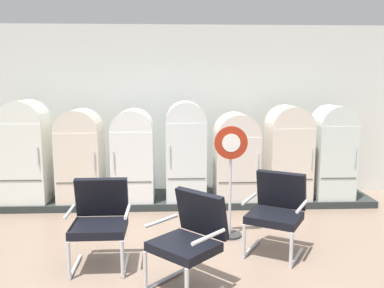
{
  "coord_description": "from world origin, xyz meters",
  "views": [
    {
      "loc": [
        -0.12,
        -3.65,
        2.06
      ],
      "look_at": [
        0.17,
        2.75,
        1.03
      ],
      "focal_mm": 38.62,
      "sensor_mm": 36.0,
      "label": 1
    }
  ],
  "objects_px": {
    "refrigerator_5": "(288,149)",
    "refrigerator_0": "(26,148)",
    "sign_stand": "(230,185)",
    "refrigerator_1": "(80,153)",
    "refrigerator_6": "(333,149)",
    "armchair_right": "(277,208)",
    "refrigerator_4": "(236,154)",
    "armchair_center": "(190,236)",
    "refrigerator_2": "(133,152)",
    "refrigerator_3": "(186,148)",
    "armchair_left": "(100,218)"
  },
  "relations": [
    {
      "from": "refrigerator_5",
      "to": "refrigerator_0",
      "type": "bearing_deg",
      "value": -179.69
    },
    {
      "from": "sign_stand",
      "to": "refrigerator_1",
      "type": "bearing_deg",
      "value": 147.51
    },
    {
      "from": "refrigerator_6",
      "to": "armchair_right",
      "type": "distance_m",
      "value": 2.39
    },
    {
      "from": "refrigerator_4",
      "to": "armchair_center",
      "type": "distance_m",
      "value": 2.91
    },
    {
      "from": "refrigerator_2",
      "to": "refrigerator_5",
      "type": "bearing_deg",
      "value": 0.08
    },
    {
      "from": "refrigerator_3",
      "to": "armchair_center",
      "type": "bearing_deg",
      "value": -90.92
    },
    {
      "from": "refrigerator_6",
      "to": "refrigerator_1",
      "type": "bearing_deg",
      "value": 179.71
    },
    {
      "from": "refrigerator_4",
      "to": "armchair_left",
      "type": "height_order",
      "value": "refrigerator_4"
    },
    {
      "from": "refrigerator_1",
      "to": "armchair_right",
      "type": "bearing_deg",
      "value": -35.49
    },
    {
      "from": "armchair_left",
      "to": "armchair_right",
      "type": "xyz_separation_m",
      "value": [
        2.03,
        0.23,
        0.0
      ]
    },
    {
      "from": "refrigerator_5",
      "to": "refrigerator_6",
      "type": "height_order",
      "value": "refrigerator_6"
    },
    {
      "from": "refrigerator_1",
      "to": "armchair_right",
      "type": "distance_m",
      "value": 3.34
    },
    {
      "from": "armchair_right",
      "to": "refrigerator_3",
      "type": "bearing_deg",
      "value": 117.81
    },
    {
      "from": "refrigerator_1",
      "to": "armchair_left",
      "type": "relative_size",
      "value": 1.53
    },
    {
      "from": "armchair_center",
      "to": "sign_stand",
      "type": "xyz_separation_m",
      "value": [
        0.57,
        1.31,
        0.15
      ]
    },
    {
      "from": "refrigerator_1",
      "to": "sign_stand",
      "type": "bearing_deg",
      "value": -32.49
    },
    {
      "from": "refrigerator_1",
      "to": "armchair_right",
      "type": "relative_size",
      "value": 1.53
    },
    {
      "from": "refrigerator_3",
      "to": "armchair_center",
      "type": "distance_m",
      "value": 2.75
    },
    {
      "from": "armchair_center",
      "to": "refrigerator_6",
      "type": "bearing_deg",
      "value": 47.82
    },
    {
      "from": "armchair_left",
      "to": "refrigerator_0",
      "type": "bearing_deg",
      "value": 125.29
    },
    {
      "from": "refrigerator_6",
      "to": "refrigerator_4",
      "type": "bearing_deg",
      "value": 178.19
    },
    {
      "from": "refrigerator_0",
      "to": "refrigerator_2",
      "type": "bearing_deg",
      "value": 0.66
    },
    {
      "from": "refrigerator_6",
      "to": "armchair_left",
      "type": "bearing_deg",
      "value": -147.99
    },
    {
      "from": "refrigerator_2",
      "to": "refrigerator_6",
      "type": "xyz_separation_m",
      "value": [
        3.26,
        -0.02,
        0.03
      ]
    },
    {
      "from": "refrigerator_3",
      "to": "armchair_right",
      "type": "height_order",
      "value": "refrigerator_3"
    },
    {
      "from": "refrigerator_3",
      "to": "sign_stand",
      "type": "bearing_deg",
      "value": -69.34
    },
    {
      "from": "refrigerator_2",
      "to": "sign_stand",
      "type": "height_order",
      "value": "refrigerator_2"
    },
    {
      "from": "refrigerator_4",
      "to": "sign_stand",
      "type": "height_order",
      "value": "refrigerator_4"
    },
    {
      "from": "refrigerator_2",
      "to": "refrigerator_1",
      "type": "bearing_deg",
      "value": -179.83
    },
    {
      "from": "refrigerator_2",
      "to": "refrigerator_4",
      "type": "xyz_separation_m",
      "value": [
        1.67,
        0.03,
        -0.04
      ]
    },
    {
      "from": "refrigerator_5",
      "to": "armchair_center",
      "type": "height_order",
      "value": "refrigerator_5"
    },
    {
      "from": "refrigerator_0",
      "to": "refrigerator_3",
      "type": "height_order",
      "value": "refrigerator_0"
    },
    {
      "from": "refrigerator_2",
      "to": "refrigerator_6",
      "type": "bearing_deg",
      "value": -0.41
    },
    {
      "from": "armchair_left",
      "to": "refrigerator_3",
      "type": "bearing_deg",
      "value": 64.78
    },
    {
      "from": "refrigerator_4",
      "to": "armchair_center",
      "type": "xyz_separation_m",
      "value": [
        -0.87,
        -2.76,
        -0.3
      ]
    },
    {
      "from": "refrigerator_3",
      "to": "refrigerator_4",
      "type": "bearing_deg",
      "value": 2.54
    },
    {
      "from": "armchair_right",
      "to": "armchair_center",
      "type": "distance_m",
      "value": 1.33
    },
    {
      "from": "refrigerator_4",
      "to": "sign_stand",
      "type": "bearing_deg",
      "value": -101.47
    },
    {
      "from": "refrigerator_2",
      "to": "refrigerator_6",
      "type": "height_order",
      "value": "refrigerator_6"
    },
    {
      "from": "refrigerator_0",
      "to": "refrigerator_3",
      "type": "bearing_deg",
      "value": 0.23
    },
    {
      "from": "refrigerator_4",
      "to": "refrigerator_5",
      "type": "distance_m",
      "value": 0.86
    },
    {
      "from": "refrigerator_0",
      "to": "refrigerator_6",
      "type": "xyz_separation_m",
      "value": [
        4.94,
        -0.0,
        -0.05
      ]
    },
    {
      "from": "refrigerator_0",
      "to": "refrigerator_4",
      "type": "xyz_separation_m",
      "value": [
        3.36,
        0.05,
        -0.13
      ]
    },
    {
      "from": "refrigerator_0",
      "to": "armchair_center",
      "type": "bearing_deg",
      "value": -47.44
    },
    {
      "from": "refrigerator_3",
      "to": "armchair_left",
      "type": "xyz_separation_m",
      "value": [
        -1.02,
        -2.16,
        -0.41
      ]
    },
    {
      "from": "refrigerator_3",
      "to": "armchair_right",
      "type": "xyz_separation_m",
      "value": [
        1.01,
        -1.92,
        -0.41
      ]
    },
    {
      "from": "refrigerator_0",
      "to": "armchair_left",
      "type": "relative_size",
      "value": 1.69
    },
    {
      "from": "armchair_center",
      "to": "sign_stand",
      "type": "relative_size",
      "value": 0.65
    },
    {
      "from": "refrigerator_3",
      "to": "armchair_center",
      "type": "relative_size",
      "value": 1.66
    },
    {
      "from": "refrigerator_1",
      "to": "sign_stand",
      "type": "relative_size",
      "value": 1.0
    }
  ]
}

